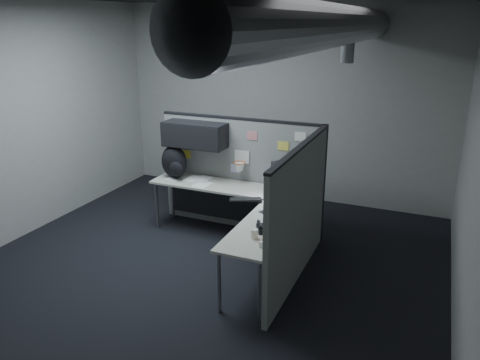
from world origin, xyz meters
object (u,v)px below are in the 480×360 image
at_px(monitor, 291,179).
at_px(keyboard, 245,200).
at_px(desk, 239,203).
at_px(phone, 265,228).
at_px(backpack, 174,162).

relative_size(monitor, keyboard, 1.27).
distance_m(desk, monitor, 0.76).
distance_m(desk, keyboard, 0.28).
distance_m(monitor, phone, 1.17).
distance_m(monitor, backpack, 1.77).
bearing_deg(backpack, phone, -53.31).
height_order(monitor, phone, monitor).
xyz_separation_m(monitor, backpack, (-1.77, 0.05, 0.00)).
xyz_separation_m(keyboard, backpack, (-1.31, 0.47, 0.21)).
relative_size(desk, phone, 8.90).
height_order(desk, backpack, backpack).
bearing_deg(phone, monitor, 73.13).
bearing_deg(backpack, monitor, -21.78).
distance_m(phone, backpack, 2.20).
bearing_deg(backpack, keyboard, -40.20).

